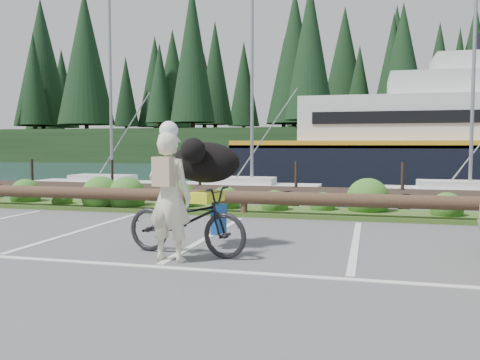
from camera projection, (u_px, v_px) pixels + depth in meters
The scene contains 7 objects.
ground at pixel (167, 261), 7.33m from camera, with size 72.00×72.00×0.00m, color #4D4D4F.
harbor_backdrop at pixel (355, 154), 82.98m from camera, with size 170.00×160.00×30.00m.
vegetation_strip at pixel (251, 211), 12.45m from camera, with size 34.00×1.60×0.10m, color #3D5B21.
log_rail at pixel (244, 217), 11.77m from camera, with size 32.00×0.30×0.60m, color #443021, non-canonical shape.
bicycle at pixel (186, 220), 7.70m from camera, with size 0.70×2.01×1.05m, color black.
cyclist at pixel (169, 197), 7.25m from camera, with size 0.68×0.44×1.86m, color beige.
dog at pixel (206, 163), 8.23m from camera, with size 1.14×0.56×0.66m, color black.
Camera 1 is at (2.82, -6.74, 1.69)m, focal length 38.00 mm.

